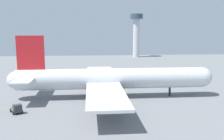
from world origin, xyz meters
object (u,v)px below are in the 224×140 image
fuel_truck (191,77)px  safety_cone_nose (198,93)px  maintenance_van (17,109)px  control_tower (136,31)px  cargo_airplane (111,79)px

fuel_truck → safety_cone_nose: size_ratio=8.28×
maintenance_van → safety_cone_nose: maintenance_van is taller
maintenance_van → control_tower: control_tower is taller
cargo_airplane → control_tower: bearing=75.7°
cargo_airplane → safety_cone_nose: cargo_airplane is taller
safety_cone_nose → maintenance_van: bearing=-165.1°
cargo_airplane → control_tower: control_tower is taller
safety_cone_nose → cargo_airplane: bearing=-176.7°
cargo_airplane → control_tower: 121.56m
maintenance_van → cargo_airplane: bearing=26.7°
cargo_airplane → maintenance_van: (-26.25, -13.22, -4.89)m
safety_cone_nose → control_tower: size_ratio=0.02×
safety_cone_nose → control_tower: (-0.11, 115.30, 19.84)m
fuel_truck → maintenance_van: fuel_truck is taller
fuel_truck → maintenance_van: 74.30m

